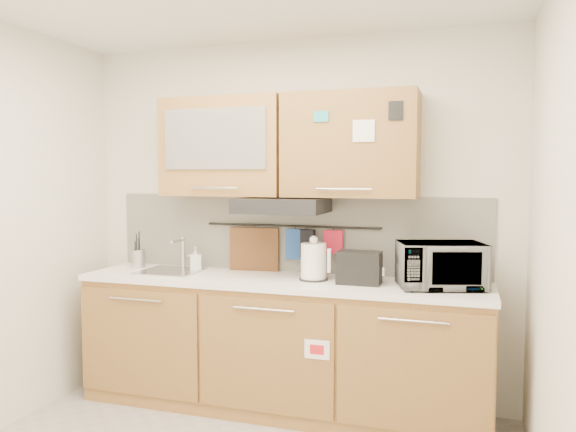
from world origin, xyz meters
The scene contains 18 objects.
wall_back centered at (0.00, 1.50, 1.30)m, with size 3.20×3.20×0.00m, color silver.
wall_right centered at (1.60, 0.00, 1.30)m, with size 3.00×3.00×0.00m, color silver.
base_cabinet centered at (0.00, 1.19, 0.41)m, with size 2.80×0.64×0.88m.
countertop centered at (0.00, 1.19, 0.90)m, with size 2.82×0.62×0.04m, color white.
backsplash centered at (0.00, 1.49, 1.20)m, with size 2.80×0.02×0.56m, color silver.
upper_cabinets centered at (0.00, 1.32, 1.83)m, with size 1.82×0.37×0.70m.
range_hood centered at (0.00, 1.25, 1.42)m, with size 0.60×0.46×0.10m, color black.
sink centered at (-0.85, 1.21, 0.92)m, with size 0.42×0.40×0.26m.
utensil_rail centered at (0.00, 1.45, 1.26)m, with size 0.02×0.02×1.30m, color black.
utensil_crock centered at (-1.18, 1.29, 0.99)m, with size 0.12×0.12×0.28m.
kettle centered at (0.24, 1.21, 1.04)m, with size 0.22×0.19×0.30m.
toaster centered at (0.56, 1.17, 1.03)m, with size 0.28×0.17×0.21m.
microwave centered at (1.07, 1.20, 1.06)m, with size 0.52×0.35×0.29m, color #999999.
soap_bottle centered at (-0.71, 1.32, 1.01)m, with size 0.08×0.08×0.17m, color #999999.
cutting_board centered at (-0.28, 1.44, 1.01)m, with size 0.37×0.03×0.46m, color brown.
oven_mitt centered at (0.04, 1.44, 1.13)m, with size 0.13×0.03×0.22m, color #214898.
dark_pouch centered at (0.12, 1.44, 1.14)m, with size 0.13×0.04×0.20m, color black.
pot_holder centered at (0.32, 1.44, 1.16)m, with size 0.14×0.02×0.17m, color red.
Camera 1 is at (1.22, -2.42, 1.63)m, focal length 35.00 mm.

